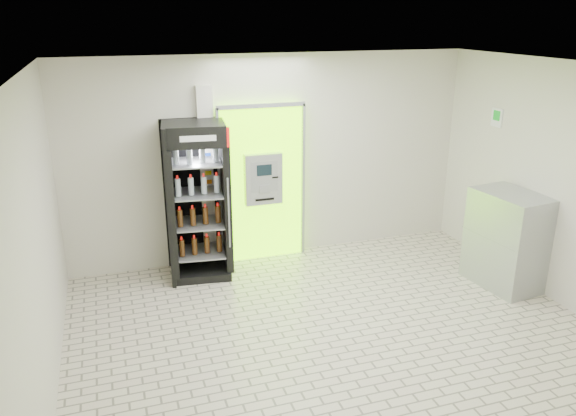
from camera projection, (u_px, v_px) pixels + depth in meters
name	position (u px, v px, depth m)	size (l,w,h in m)	color
ground	(336.00, 335.00, 6.48)	(6.00, 6.00, 0.00)	beige
room_shell	(341.00, 182.00, 5.88)	(6.00, 6.00, 6.00)	beige
atm_assembly	(262.00, 183.00, 8.21)	(1.30, 0.24, 2.33)	#7EF900
pillar	(208.00, 178.00, 7.97)	(0.22, 0.11, 2.60)	silver
beverage_cooler	(197.00, 204.00, 7.71)	(0.90, 0.83, 2.17)	black
steel_cabinet	(507.00, 240.00, 7.50)	(0.77, 1.05, 1.30)	#9FA2A6
exit_sign	(497.00, 117.00, 7.92)	(0.02, 0.22, 0.26)	white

